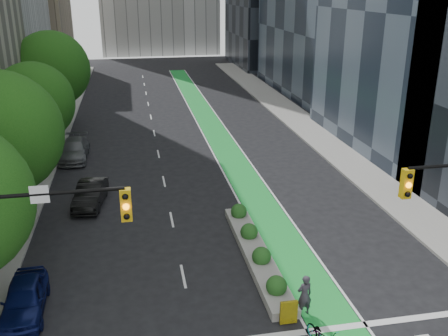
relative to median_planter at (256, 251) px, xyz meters
name	(u,v)px	position (x,y,z in m)	size (l,w,h in m)	color
sidewalk_left	(38,156)	(-13.00, 17.96, -0.30)	(3.60, 90.00, 0.15)	gray
sidewalk_right	(324,140)	(10.60, 17.96, -0.30)	(3.60, 90.00, 0.15)	gray
bike_lane_paint	(214,130)	(1.80, 22.96, -0.37)	(2.20, 70.00, 0.01)	green
tree_midfar	(34,103)	(-12.20, 14.96, 4.57)	(5.60, 5.60, 7.76)	black
tree_far	(52,69)	(-12.20, 24.96, 5.32)	(6.60, 6.60, 9.00)	black
median_planter	(256,251)	(0.00, 0.00, 0.00)	(1.20, 10.26, 1.10)	gray
cyclist	(304,295)	(0.80, -4.75, 0.53)	(0.66, 0.43, 1.81)	#343039
parked_car_left_near	(25,298)	(-10.30, -2.54, 0.32)	(1.63, 4.04, 1.38)	#0C154C
parked_car_left_mid	(90,194)	(-8.34, 7.92, 0.33)	(1.49, 4.28, 1.41)	black
parked_car_left_far	(74,150)	(-10.11, 16.99, 0.37)	(2.07, 5.10, 1.48)	#595B5E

